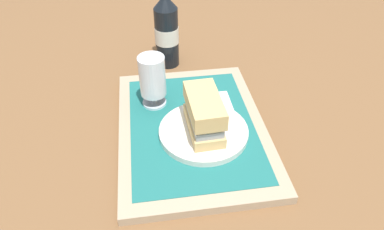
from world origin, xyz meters
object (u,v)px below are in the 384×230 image
(sandwich, at_px, (204,113))
(beer_bottle, at_px, (167,30))
(beer_glass, at_px, (152,78))
(plate, at_px, (204,132))

(sandwich, distance_m, beer_bottle, 0.33)
(sandwich, xyz_separation_m, beer_bottle, (0.33, 0.04, 0.03))
(beer_bottle, bearing_deg, beer_glass, 166.19)
(plate, xyz_separation_m, beer_glass, (0.12, 0.10, 0.06))
(sandwich, xyz_separation_m, beer_glass, (0.12, 0.10, 0.01))
(plate, bearing_deg, sandwich, 2.55)
(plate, xyz_separation_m, sandwich, (0.00, 0.00, 0.05))
(beer_glass, xyz_separation_m, beer_bottle, (0.21, -0.05, 0.01))
(plate, distance_m, beer_glass, 0.17)
(sandwich, height_order, beer_glass, beer_glass)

